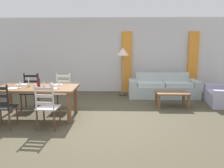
% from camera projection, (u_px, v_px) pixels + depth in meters
% --- Properties ---
extents(ground_plane, '(9.60, 9.60, 0.02)m').
position_uv_depth(ground_plane, '(93.00, 120.00, 5.13)').
color(ground_plane, '#494431').
extents(wall_far, '(9.60, 0.16, 2.70)m').
position_uv_depth(wall_far, '(103.00, 55.00, 8.14)').
color(wall_far, silver).
rests_on(wall_far, ground_plane).
extents(curtain_panel_left, '(0.35, 0.08, 2.20)m').
position_uv_depth(curtain_panel_left, '(127.00, 62.00, 8.02)').
color(curtain_panel_left, orange).
rests_on(curtain_panel_left, ground_plane).
extents(curtain_panel_right, '(0.35, 0.08, 2.20)m').
position_uv_depth(curtain_panel_right, '(193.00, 62.00, 7.94)').
color(curtain_panel_right, orange).
rests_on(curtain_panel_right, ground_plane).
extents(dining_table, '(1.90, 0.96, 0.75)m').
position_uv_depth(dining_table, '(36.00, 91.00, 5.17)').
color(dining_table, brown).
rests_on(dining_table, ground_plane).
extents(dining_chair_near_left, '(0.42, 0.40, 0.96)m').
position_uv_depth(dining_chair_near_left, '(3.00, 107.00, 4.50)').
color(dining_chair_near_left, black).
rests_on(dining_chair_near_left, ground_plane).
extents(dining_chair_near_right, '(0.45, 0.43, 0.96)m').
position_uv_depth(dining_chair_near_right, '(47.00, 107.00, 4.48)').
color(dining_chair_near_right, silver).
rests_on(dining_chair_near_right, ground_plane).
extents(dining_chair_far_left, '(0.45, 0.43, 0.96)m').
position_uv_depth(dining_chair_far_left, '(30.00, 91.00, 6.00)').
color(dining_chair_far_left, black).
rests_on(dining_chair_far_left, ground_plane).
extents(dining_chair_far_right, '(0.42, 0.40, 0.96)m').
position_uv_depth(dining_chair_far_right, '(63.00, 91.00, 5.96)').
color(dining_chair_far_right, beige).
rests_on(dining_chair_far_right, ground_plane).
extents(dinner_plate_near_left, '(0.24, 0.24, 0.02)m').
position_uv_depth(dinner_plate_near_left, '(12.00, 89.00, 4.92)').
color(dinner_plate_near_left, white).
rests_on(dinner_plate_near_left, dining_table).
extents(fork_near_left, '(0.03, 0.17, 0.01)m').
position_uv_depth(fork_near_left, '(6.00, 89.00, 4.93)').
color(fork_near_left, silver).
rests_on(fork_near_left, dining_table).
extents(dinner_plate_near_right, '(0.24, 0.24, 0.02)m').
position_uv_depth(dinner_plate_near_right, '(52.00, 89.00, 4.89)').
color(dinner_plate_near_right, white).
rests_on(dinner_plate_near_right, dining_table).
extents(fork_near_right, '(0.03, 0.17, 0.01)m').
position_uv_depth(fork_near_right, '(45.00, 89.00, 4.90)').
color(fork_near_right, silver).
rests_on(fork_near_right, dining_table).
extents(dinner_plate_far_left, '(0.24, 0.24, 0.02)m').
position_uv_depth(dinner_plate_far_left, '(22.00, 85.00, 5.41)').
color(dinner_plate_far_left, white).
rests_on(dinner_plate_far_left, dining_table).
extents(fork_far_left, '(0.02, 0.17, 0.01)m').
position_uv_depth(fork_far_left, '(16.00, 85.00, 5.42)').
color(fork_far_left, silver).
rests_on(fork_far_left, dining_table).
extents(dinner_plate_far_right, '(0.24, 0.24, 0.02)m').
position_uv_depth(dinner_plate_far_right, '(58.00, 85.00, 5.39)').
color(dinner_plate_far_right, white).
rests_on(dinner_plate_far_right, dining_table).
extents(fork_far_right, '(0.02, 0.17, 0.01)m').
position_uv_depth(fork_far_right, '(52.00, 85.00, 5.39)').
color(fork_far_right, silver).
rests_on(fork_far_right, dining_table).
extents(wine_bottle, '(0.07, 0.07, 0.32)m').
position_uv_depth(wine_bottle, '(39.00, 82.00, 5.10)').
color(wine_bottle, '#471919').
rests_on(wine_bottle, dining_table).
extents(wine_glass_near_left, '(0.06, 0.06, 0.16)m').
position_uv_depth(wine_glass_near_left, '(20.00, 83.00, 5.01)').
color(wine_glass_near_left, white).
rests_on(wine_glass_near_left, dining_table).
extents(wine_glass_near_right, '(0.06, 0.06, 0.16)m').
position_uv_depth(wine_glass_near_right, '(59.00, 83.00, 5.00)').
color(wine_glass_near_right, white).
rests_on(wine_glass_near_right, dining_table).
extents(coffee_cup_primary, '(0.07, 0.07, 0.09)m').
position_uv_depth(coffee_cup_primary, '(51.00, 85.00, 5.18)').
color(coffee_cup_primary, beige).
rests_on(coffee_cup_primary, dining_table).
extents(candle_tall, '(0.05, 0.05, 0.23)m').
position_uv_depth(candle_tall, '(29.00, 84.00, 5.17)').
color(candle_tall, '#998C66').
rests_on(candle_tall, dining_table).
extents(candle_short, '(0.05, 0.05, 0.14)m').
position_uv_depth(candle_short, '(44.00, 86.00, 5.10)').
color(candle_short, '#998C66').
rests_on(candle_short, dining_table).
extents(couch, '(2.28, 0.80, 0.80)m').
position_uv_depth(couch, '(163.00, 88.00, 7.37)').
color(couch, '#A7B3B0').
rests_on(couch, ground_plane).
extents(coffee_table, '(0.90, 0.56, 0.42)m').
position_uv_depth(coffee_table, '(172.00, 94.00, 6.16)').
color(coffee_table, brown).
rests_on(coffee_table, ground_plane).
extents(standing_lamp, '(0.40, 0.40, 1.64)m').
position_uv_depth(standing_lamp, '(123.00, 54.00, 7.39)').
color(standing_lamp, '#332D28').
rests_on(standing_lamp, ground_plane).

